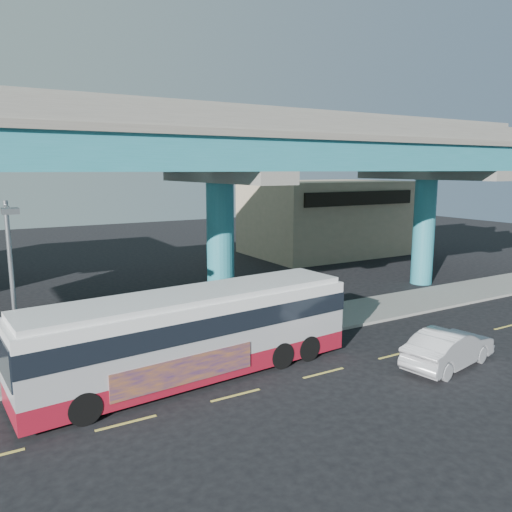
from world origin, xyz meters
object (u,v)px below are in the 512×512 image
stop_sign (326,295)px  street_lamp (12,270)px  transit_bus (194,331)px  sedan (449,348)px

stop_sign → street_lamp: bearing=179.4°
transit_bus → stop_sign: size_ratio=5.85×
transit_bus → sedan: bearing=-29.2°
transit_bus → stop_sign: 8.45m
street_lamp → sedan: bearing=-20.3°
sedan → street_lamp: bearing=59.4°
sedan → street_lamp: 17.11m
transit_bus → street_lamp: size_ratio=1.98×
stop_sign → transit_bus: bearing=-168.4°
transit_bus → stop_sign: transit_bus is taller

